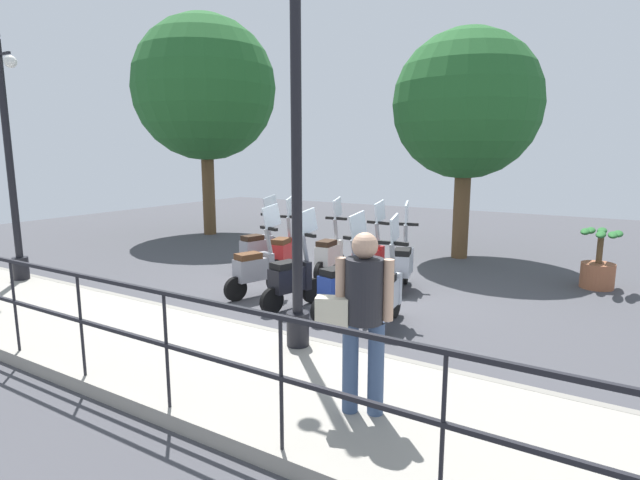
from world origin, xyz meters
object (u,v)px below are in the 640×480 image
lamp_post_far (11,175)px  pedestrian_with_bag (361,310)px  scooter_far_1 (370,260)px  lamp_post_near (297,170)px  scooter_far_4 (258,248)px  potted_palm (598,263)px  tree_large (205,89)px  scooter_near_3 (256,268)px  scooter_far_3 (284,251)px  scooter_far_0 (403,263)px  scooter_near_0 (386,293)px  scooter_near_1 (342,285)px  scooter_far_2 (330,254)px  tree_distant (466,105)px  scooter_near_2 (292,278)px

lamp_post_far → pedestrian_with_bag: (-1.00, -7.28, -0.93)m
scooter_far_1 → lamp_post_near: bearing=-163.2°
lamp_post_near → scooter_far_4: lamp_post_near is taller
lamp_post_far → potted_palm: size_ratio=3.97×
tree_large → scooter_near_3: tree_large is taller
pedestrian_with_bag → tree_large: (7.18, 8.62, 3.09)m
potted_palm → scooter_far_3: size_ratio=0.69×
scooter_far_0 → scooter_far_1: same height
potted_palm → scooter_near_0: size_ratio=0.69×
tree_large → scooter_near_1: (-4.63, -7.04, -3.68)m
scooter_near_0 → scooter_near_1: bearing=80.8°
potted_palm → scooter_far_2: bearing=113.1°
scooter_far_2 → scooter_far_3: bearing=102.4°
scooter_near_1 → pedestrian_with_bag: bearing=-133.9°
potted_palm → tree_large: bearing=85.2°
scooter_far_1 → scooter_near_0: bearing=-142.8°
scooter_far_2 → scooter_far_4: size_ratio=1.00×
pedestrian_with_bag → tree_distant: size_ratio=0.32×
pedestrian_with_bag → scooter_far_3: (4.17, 3.78, -0.60)m
lamp_post_near → scooter_near_3: bearing=49.1°
scooter_near_0 → scooter_far_0: bearing=9.0°
lamp_post_near → scooter_far_4: bearing=44.3°
potted_palm → scooter_near_2: bearing=133.9°
potted_palm → lamp_post_near: bearing=151.9°
scooter_far_4 → lamp_post_near: bearing=-121.9°
scooter_near_3 → scooter_far_0: same height
tree_distant → potted_palm: size_ratio=4.76×
potted_palm → scooter_far_1: size_ratio=0.69×
potted_palm → scooter_near_0: scooter_near_0 is taller
scooter_near_1 → scooter_near_3: 1.75m
scooter_near_3 → scooter_near_0: bearing=-77.6°
tree_large → scooter_far_0: bearing=-111.0°
potted_palm → scooter_near_2: size_ratio=0.69×
tree_distant → potted_palm: 4.32m
potted_palm → scooter_near_0: (-3.81, 2.40, 0.04)m
scooter_near_1 → scooter_far_3: 2.73m
lamp_post_far → scooter_near_3: lamp_post_far is taller
scooter_near_3 → scooter_far_4: same height
tree_distant → potted_palm: (-1.34, -2.85, -2.96)m
scooter_far_0 → potted_palm: bearing=-72.1°
scooter_near_3 → scooter_far_1: (1.57, -1.34, 0.00)m
lamp_post_near → potted_palm: lamp_post_near is taller
potted_palm → scooter_near_0: bearing=147.8°
lamp_post_near → tree_large: (6.18, 7.30, 1.97)m
lamp_post_near → pedestrian_with_bag: 2.00m
scooter_near_0 → scooter_near_1: size_ratio=1.00×
pedestrian_with_bag → scooter_far_3: size_ratio=1.03×
scooter_near_0 → scooter_far_3: size_ratio=1.00×
tree_large → scooter_far_1: size_ratio=4.03×
tree_distant → scooter_far_1: (-3.37, 0.67, -2.92)m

